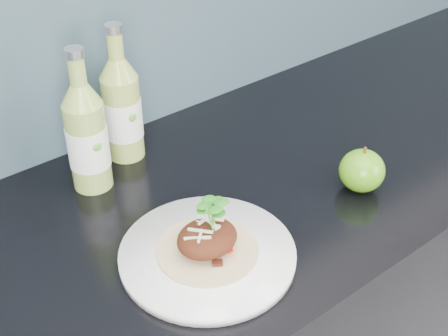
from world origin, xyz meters
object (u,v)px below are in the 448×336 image
(dinner_plate, at_px, (207,255))
(cider_bottle_left, at_px, (87,137))
(cider_bottle_right, at_px, (122,109))
(green_apple, at_px, (362,171))

(dinner_plate, xyz_separation_m, cider_bottle_left, (-0.04, 0.28, 0.09))
(cider_bottle_left, xyz_separation_m, cider_bottle_right, (0.10, 0.04, 0.00))
(green_apple, height_order, cider_bottle_right, cider_bottle_right)
(dinner_plate, xyz_separation_m, cider_bottle_right, (0.05, 0.32, 0.09))
(cider_bottle_left, height_order, cider_bottle_right, same)
(dinner_plate, distance_m, green_apple, 0.32)
(cider_bottle_right, bearing_deg, cider_bottle_left, -157.25)
(cider_bottle_left, relative_size, cider_bottle_right, 1.00)
(dinner_plate, bearing_deg, green_apple, -4.41)
(cider_bottle_right, bearing_deg, dinner_plate, -102.02)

